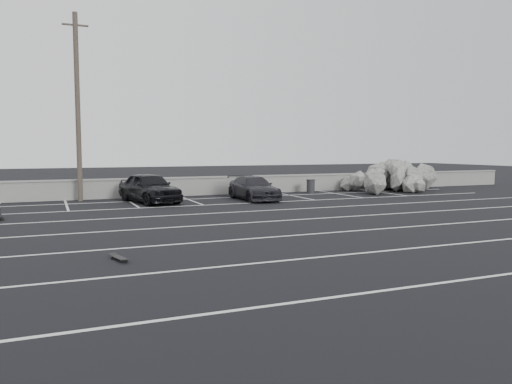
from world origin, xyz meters
name	(u,v)px	position (x,y,z in m)	size (l,w,h in m)	color
ground	(259,238)	(0.00, 0.00, 0.00)	(120.00, 120.00, 0.00)	black
seawall	(161,187)	(0.00, 14.00, 0.55)	(50.00, 0.45, 1.06)	gray
stall_lines	(211,219)	(-0.08, 4.41, 0.00)	(36.00, 20.05, 0.01)	silver
car_left	(149,188)	(-1.15, 11.15, 0.75)	(1.77, 4.39, 1.50)	black
car_right	(254,188)	(4.15, 10.45, 0.61)	(1.72, 4.23, 1.23)	black
utility_pole	(78,107)	(-4.27, 13.20, 4.75)	(1.25, 0.25, 9.38)	#4C4238
trash_bin	(311,186)	(8.78, 12.70, 0.42)	(0.66, 0.66, 0.82)	#272729
riprap_pile	(395,181)	(14.43, 11.98, 0.63)	(6.84, 4.72, 1.78)	#A09E96
skateboard	(119,258)	(-4.25, -1.47, 0.07)	(0.36, 0.72, 0.08)	black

